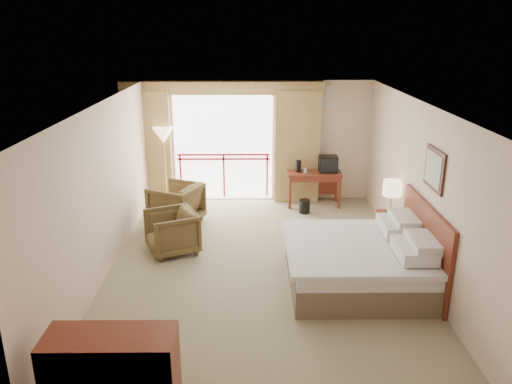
{
  "coord_description": "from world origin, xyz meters",
  "views": [
    {
      "loc": [
        -0.16,
        -7.5,
        3.81
      ],
      "look_at": [
        -0.09,
        0.4,
        1.18
      ],
      "focal_mm": 35.0,
      "sensor_mm": 36.0,
      "label": 1
    }
  ],
  "objects_px": {
    "desk": "(314,179)",
    "floor_lamp": "(163,138)",
    "table_lamp": "(392,189)",
    "tv": "(328,164)",
    "armchair_far": "(177,223)",
    "armchair_near": "(173,252)",
    "nightstand": "(389,229)",
    "wastebasket": "(305,206)",
    "dresser": "(112,373)",
    "side_table": "(168,217)",
    "bed": "(360,262)"
  },
  "relations": [
    {
      "from": "desk",
      "to": "floor_lamp",
      "type": "height_order",
      "value": "floor_lamp"
    },
    {
      "from": "table_lamp",
      "to": "tv",
      "type": "xyz_separation_m",
      "value": [
        -0.84,
        2.06,
        -0.1
      ]
    },
    {
      "from": "armchair_far",
      "to": "armchair_near",
      "type": "bearing_deg",
      "value": 30.08
    },
    {
      "from": "nightstand",
      "to": "wastebasket",
      "type": "bearing_deg",
      "value": 131.86
    },
    {
      "from": "tv",
      "to": "floor_lamp",
      "type": "height_order",
      "value": "floor_lamp"
    },
    {
      "from": "armchair_far",
      "to": "dresser",
      "type": "xyz_separation_m",
      "value": [
        0.09,
        -5.18,
        0.44
      ]
    },
    {
      "from": "desk",
      "to": "armchair_far",
      "type": "relative_size",
      "value": 1.3
    },
    {
      "from": "tv",
      "to": "floor_lamp",
      "type": "distance_m",
      "value": 3.63
    },
    {
      "from": "nightstand",
      "to": "armchair_far",
      "type": "xyz_separation_m",
      "value": [
        -4.04,
        1.05,
        -0.3
      ]
    },
    {
      "from": "armchair_far",
      "to": "side_table",
      "type": "bearing_deg",
      "value": 17.89
    },
    {
      "from": "desk",
      "to": "armchair_far",
      "type": "height_order",
      "value": "desk"
    },
    {
      "from": "table_lamp",
      "to": "tv",
      "type": "height_order",
      "value": "table_lamp"
    },
    {
      "from": "bed",
      "to": "armchair_far",
      "type": "relative_size",
      "value": 2.34
    },
    {
      "from": "bed",
      "to": "dresser",
      "type": "relative_size",
      "value": 1.61
    },
    {
      "from": "side_table",
      "to": "tv",
      "type": "bearing_deg",
      "value": 26.79
    },
    {
      "from": "nightstand",
      "to": "side_table",
      "type": "xyz_separation_m",
      "value": [
        -4.11,
        0.46,
        0.06
      ]
    },
    {
      "from": "wastebasket",
      "to": "bed",
      "type": "bearing_deg",
      "value": -80.38
    },
    {
      "from": "wastebasket",
      "to": "armchair_far",
      "type": "bearing_deg",
      "value": -167.85
    },
    {
      "from": "nightstand",
      "to": "desk",
      "type": "relative_size",
      "value": 0.5
    },
    {
      "from": "floor_lamp",
      "to": "side_table",
      "type": "bearing_deg",
      "value": -79.87
    },
    {
      "from": "armchair_near",
      "to": "nightstand",
      "type": "bearing_deg",
      "value": 70.51
    },
    {
      "from": "desk",
      "to": "side_table",
      "type": "height_order",
      "value": "desk"
    },
    {
      "from": "armchair_far",
      "to": "floor_lamp",
      "type": "bearing_deg",
      "value": -136.55
    },
    {
      "from": "bed",
      "to": "armchair_near",
      "type": "xyz_separation_m",
      "value": [
        -3.07,
        1.19,
        -0.38
      ]
    },
    {
      "from": "nightstand",
      "to": "dresser",
      "type": "bearing_deg",
      "value": -132.39
    },
    {
      "from": "floor_lamp",
      "to": "dresser",
      "type": "distance_m",
      "value": 6.47
    },
    {
      "from": "floor_lamp",
      "to": "table_lamp",
      "type": "bearing_deg",
      "value": -26.18
    },
    {
      "from": "wastebasket",
      "to": "side_table",
      "type": "bearing_deg",
      "value": -157.01
    },
    {
      "from": "side_table",
      "to": "dresser",
      "type": "height_order",
      "value": "dresser"
    },
    {
      "from": "wastebasket",
      "to": "nightstand",
      "type": "bearing_deg",
      "value": -49.43
    },
    {
      "from": "armchair_far",
      "to": "floor_lamp",
      "type": "height_order",
      "value": "floor_lamp"
    },
    {
      "from": "armchair_near",
      "to": "wastebasket",
      "type": "bearing_deg",
      "value": 103.19
    },
    {
      "from": "armchair_near",
      "to": "dresser",
      "type": "distance_m",
      "value": 3.85
    },
    {
      "from": "armchair_far",
      "to": "dresser",
      "type": "distance_m",
      "value": 5.2
    },
    {
      "from": "wastebasket",
      "to": "armchair_far",
      "type": "xyz_separation_m",
      "value": [
        -2.66,
        -0.57,
        -0.14
      ]
    },
    {
      "from": "nightstand",
      "to": "wastebasket",
      "type": "height_order",
      "value": "nightstand"
    },
    {
      "from": "side_table",
      "to": "desk",
      "type": "bearing_deg",
      "value": 29.91
    },
    {
      "from": "floor_lamp",
      "to": "dresser",
      "type": "xyz_separation_m",
      "value": [
        0.48,
        -6.36,
        -1.06
      ]
    },
    {
      "from": "desk",
      "to": "bed",
      "type": "bearing_deg",
      "value": -88.09
    },
    {
      "from": "nightstand",
      "to": "desk",
      "type": "bearing_deg",
      "value": 119.06
    },
    {
      "from": "bed",
      "to": "tv",
      "type": "xyz_separation_m",
      "value": [
        0.01,
        3.62,
        0.57
      ]
    },
    {
      "from": "nightstand",
      "to": "armchair_far",
      "type": "height_order",
      "value": "nightstand"
    },
    {
      "from": "wastebasket",
      "to": "side_table",
      "type": "relative_size",
      "value": 0.56
    },
    {
      "from": "nightstand",
      "to": "floor_lamp",
      "type": "distance_m",
      "value": 5.1
    },
    {
      "from": "nightstand",
      "to": "floor_lamp",
      "type": "bearing_deg",
      "value": 154.6
    },
    {
      "from": "dresser",
      "to": "armchair_near",
      "type": "bearing_deg",
      "value": 84.68
    },
    {
      "from": "dresser",
      "to": "floor_lamp",
      "type": "bearing_deg",
      "value": 89.41
    },
    {
      "from": "tv",
      "to": "bed",
      "type": "bearing_deg",
      "value": -84.84
    },
    {
      "from": "bed",
      "to": "armchair_far",
      "type": "xyz_separation_m",
      "value": [
        -3.18,
        2.55,
        -0.38
      ]
    },
    {
      "from": "table_lamp",
      "to": "bed",
      "type": "bearing_deg",
      "value": -118.82
    }
  ]
}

